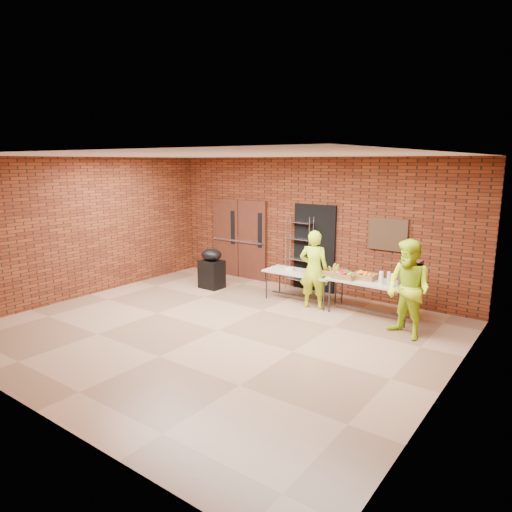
# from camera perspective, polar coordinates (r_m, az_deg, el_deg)

# --- Properties ---
(room) EXTENTS (8.08, 7.08, 3.28)m
(room) POSITION_cam_1_polar(r_m,az_deg,el_deg) (8.23, -4.99, 1.22)
(room) COLOR #836047
(room) RESTS_ON ground
(double_doors) EXTENTS (1.78, 0.12, 2.10)m
(double_doors) POSITION_cam_1_polar(r_m,az_deg,el_deg) (12.31, -2.15, 2.18)
(double_doors) COLOR #481F14
(double_doors) RESTS_ON room
(dark_doorway) EXTENTS (1.10, 0.06, 2.10)m
(dark_doorway) POSITION_cam_1_polar(r_m,az_deg,el_deg) (11.07, 7.30, 1.00)
(dark_doorway) COLOR black
(dark_doorway) RESTS_ON room
(bronze_plaque) EXTENTS (0.85, 0.04, 0.70)m
(bronze_plaque) POSITION_cam_1_polar(r_m,az_deg,el_deg) (10.25, 16.18, 2.60)
(bronze_plaque) COLOR #402B19
(bronze_plaque) RESTS_ON room
(wire_rack) EXTENTS (0.69, 0.29, 1.81)m
(wire_rack) POSITION_cam_1_polar(r_m,az_deg,el_deg) (11.14, 5.42, 0.36)
(wire_rack) COLOR #B0B0B7
(wire_rack) RESTS_ON room
(table_left) EXTENTS (1.67, 0.72, 0.68)m
(table_left) POSITION_cam_1_polar(r_m,az_deg,el_deg) (10.23, 5.60, -2.31)
(table_left) COLOR #BDB190
(table_left) RESTS_ON room
(table_right) EXTENTS (1.79, 0.77, 0.73)m
(table_right) POSITION_cam_1_polar(r_m,az_deg,el_deg) (9.51, 14.29, -3.40)
(table_right) COLOR #BDB190
(table_right) RESTS_ON room
(basket_bananas) EXTENTS (0.49, 0.38, 0.15)m
(basket_bananas) POSITION_cam_1_polar(r_m,az_deg,el_deg) (9.74, 10.04, -2.09)
(basket_bananas) COLOR #93633B
(basket_bananas) RESTS_ON table_right
(basket_oranges) EXTENTS (0.46, 0.36, 0.14)m
(basket_oranges) POSITION_cam_1_polar(r_m,az_deg,el_deg) (9.61, 13.43, -2.45)
(basket_oranges) COLOR #93633B
(basket_oranges) RESTS_ON table_right
(basket_apples) EXTENTS (0.46, 0.35, 0.14)m
(basket_apples) POSITION_cam_1_polar(r_m,az_deg,el_deg) (9.56, 11.03, -2.41)
(basket_apples) COLOR #93633B
(basket_apples) RESTS_ON table_right
(muffin_tray) EXTENTS (0.44, 0.44, 0.11)m
(muffin_tray) POSITION_cam_1_polar(r_m,az_deg,el_deg) (9.87, 8.72, -2.27)
(muffin_tray) COLOR #124618
(muffin_tray) RESTS_ON table_left
(napkin_box) EXTENTS (0.18, 0.12, 0.06)m
(napkin_box) POSITION_cam_1_polar(r_m,az_deg,el_deg) (10.37, 4.31, -1.59)
(napkin_box) COLOR silver
(napkin_box) RESTS_ON table_left
(coffee_dispenser) EXTENTS (0.38, 0.34, 0.50)m
(coffee_dispenser) POSITION_cam_1_polar(r_m,az_deg,el_deg) (9.35, 18.79, -1.98)
(coffee_dispenser) COLOR brown
(coffee_dispenser) RESTS_ON table_right
(cup_stack_front) EXTENTS (0.09, 0.09, 0.26)m
(cup_stack_front) POSITION_cam_1_polar(r_m,az_deg,el_deg) (9.26, 15.37, -2.66)
(cup_stack_front) COLOR silver
(cup_stack_front) RESTS_ON table_right
(cup_stack_mid) EXTENTS (0.08, 0.08, 0.25)m
(cup_stack_mid) POSITION_cam_1_polar(r_m,az_deg,el_deg) (9.15, 16.73, -2.93)
(cup_stack_mid) COLOR silver
(cup_stack_mid) RESTS_ON table_right
(cup_stack_back) EXTENTS (0.07, 0.07, 0.22)m
(cup_stack_back) POSITION_cam_1_polar(r_m,az_deg,el_deg) (9.43, 16.27, -2.57)
(cup_stack_back) COLOR silver
(cup_stack_back) RESTS_ON table_right
(covered_grill) EXTENTS (0.55, 0.46, 0.99)m
(covered_grill) POSITION_cam_1_polar(r_m,az_deg,el_deg) (11.35, -5.57, -1.55)
(covered_grill) COLOR black
(covered_grill) RESTS_ON room
(volunteer_woman) EXTENTS (0.70, 0.55, 1.69)m
(volunteer_woman) POSITION_cam_1_polar(r_m,az_deg,el_deg) (9.75, 7.23, -1.71)
(volunteer_woman) COLOR #BBEC1A
(volunteer_woman) RESTS_ON room
(volunteer_man) EXTENTS (1.06, 0.97, 1.77)m
(volunteer_man) POSITION_cam_1_polar(r_m,az_deg,el_deg) (8.49, 18.51, -3.97)
(volunteer_man) COLOR #BBEC1A
(volunteer_man) RESTS_ON room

